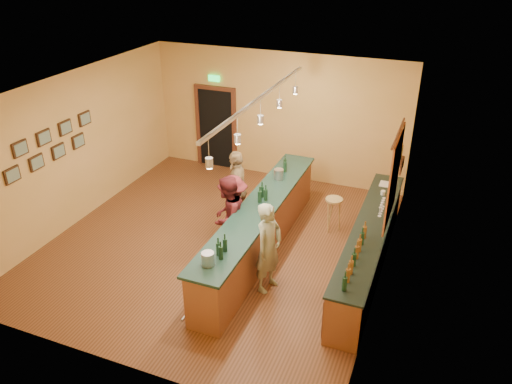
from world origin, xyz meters
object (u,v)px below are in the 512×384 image
at_px(customer_a, 228,217).
at_px(customer_b, 237,190).
at_px(bartender, 269,248).
at_px(customer_c, 233,213).
at_px(back_counter, 368,247).
at_px(bar_stool, 334,205).
at_px(tasting_bar, 260,225).

xyz_separation_m(customer_a, customer_b, (-0.26, 1.05, 0.04)).
bearing_deg(customer_b, bartender, 14.07).
bearing_deg(customer_c, back_counter, 71.52).
height_order(back_counter, bar_stool, back_counter).
relative_size(customer_b, customer_c, 1.11).
bearing_deg(customer_a, bar_stool, 137.63).
distance_m(tasting_bar, customer_a, 0.66).
height_order(bartender, customer_c, bartender).
bearing_deg(bartender, customer_b, 52.31).
xyz_separation_m(customer_c, bar_stool, (1.69, 1.37, -0.18)).
relative_size(back_counter, bartender, 2.71).
xyz_separation_m(customer_a, bar_stool, (1.69, 1.63, -0.22)).
bearing_deg(tasting_bar, customer_c, -176.11).
height_order(back_counter, customer_b, customer_b).
distance_m(customer_a, bar_stool, 2.35).
bearing_deg(tasting_bar, bar_stool, 49.53).
bearing_deg(bar_stool, tasting_bar, -130.47).
bearing_deg(bar_stool, customer_b, -163.35).
height_order(bartender, customer_a, bartender).
xyz_separation_m(back_counter, bartender, (-1.53, -1.19, 0.35)).
relative_size(customer_c, bar_stool, 2.09).
relative_size(tasting_bar, bar_stool, 6.84).
relative_size(bartender, customer_a, 1.01).
distance_m(back_counter, customer_a, 2.69).
relative_size(back_counter, customer_b, 2.62).
xyz_separation_m(tasting_bar, customer_c, (-0.55, -0.04, 0.17)).
distance_m(back_counter, bar_stool, 1.49).
height_order(bartender, customer_b, customer_b).
height_order(customer_c, bar_stool, customer_c).
relative_size(customer_b, bar_stool, 2.33).
distance_m(tasting_bar, customer_b, 1.13).
xyz_separation_m(tasting_bar, customer_b, (-0.81, 0.75, 0.26)).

